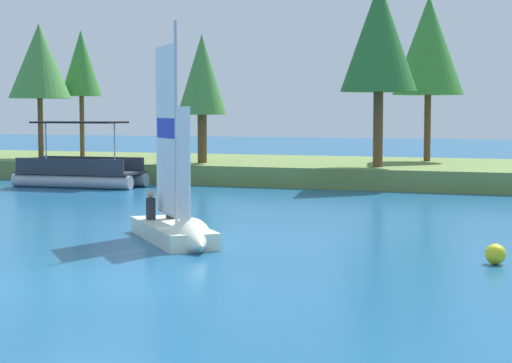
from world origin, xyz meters
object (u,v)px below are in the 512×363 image
shoreline_tree_midright (379,37)px  pontoon_boat (80,172)px  channel_buoy (495,254)px  shoreline_tree_right (429,46)px  shoreline_tree_midleft (81,64)px  shoreline_tree_centre (202,76)px  sailboat (179,225)px  shoreline_tree_left (39,61)px

shoreline_tree_midright → pontoon_boat: size_ratio=1.40×
pontoon_boat → channel_buoy: size_ratio=12.99×
shoreline_tree_right → shoreline_tree_midleft: bearing=-174.6°
shoreline_tree_centre → sailboat: bearing=-67.3°
shoreline_tree_centre → pontoon_boat: shoreline_tree_centre is taller
pontoon_boat → channel_buoy: bearing=-38.9°
shoreline_tree_left → channel_buoy: (25.20, -19.77, -5.75)m
shoreline_tree_right → channel_buoy: size_ratio=18.14×
sailboat → shoreline_tree_right: bearing=134.0°
shoreline_tree_left → shoreline_tree_centre: (9.70, -0.87, -0.93)m
shoreline_tree_midright → channel_buoy: (6.91, -18.66, -6.35)m
shoreline_tree_centre → pontoon_boat: bearing=-129.4°
shoreline_tree_midright → pontoon_boat: shoreline_tree_midright is taller
pontoon_boat → sailboat: bearing=-52.8°
shoreline_tree_left → channel_buoy: 32.54m
sailboat → pontoon_boat: sailboat is taller
shoreline_tree_left → shoreline_tree_midleft: 2.86m
sailboat → shoreline_tree_left: bearing=-179.5°
sailboat → shoreline_tree_midleft: bearing=175.5°
shoreline_tree_centre → channel_buoy: size_ratio=13.66×
shoreline_tree_centre → pontoon_boat: (-3.84, -4.67, -4.37)m
pontoon_boat → shoreline_tree_midleft: bearing=118.8°
channel_buoy → pontoon_boat: bearing=143.7°
shoreline_tree_midleft → shoreline_tree_left: bearing=-106.5°
shoreline_tree_centre → shoreline_tree_midright: (8.59, -0.24, 1.53)m
shoreline_tree_left → shoreline_tree_midleft: size_ratio=1.02×
shoreline_tree_centre → channel_buoy: 24.91m
shoreline_tree_right → channel_buoy: (5.72, -24.26, -6.35)m
channel_buoy → shoreline_tree_right: bearing=103.3°
shoreline_tree_midleft → shoreline_tree_midright: shoreline_tree_midright is taller
sailboat → channel_buoy: size_ratio=13.19×
pontoon_boat → channel_buoy: pontoon_boat is taller
shoreline_tree_right → pontoon_boat: (-13.61, -10.03, -5.91)m
shoreline_tree_left → channel_buoy: shoreline_tree_left is taller
shoreline_tree_left → shoreline_tree_midright: bearing=-3.5°
shoreline_tree_right → channel_buoy: 25.72m
shoreline_tree_left → shoreline_tree_centre: shoreline_tree_left is taller
shoreline_tree_left → shoreline_tree_midleft: (0.81, 2.74, -0.00)m
shoreline_tree_left → shoreline_tree_centre: size_ratio=1.15×
shoreline_tree_left → shoreline_tree_midright: (18.29, -1.11, 0.60)m
shoreline_tree_centre → pontoon_boat: size_ratio=1.05×
shoreline_tree_left → sailboat: 26.81m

